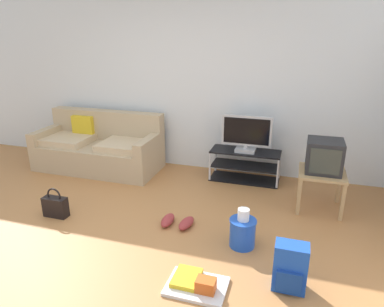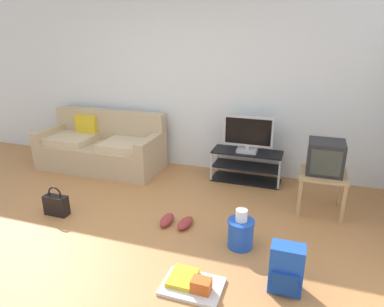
{
  "view_description": "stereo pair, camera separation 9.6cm",
  "coord_description": "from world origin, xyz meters",
  "px_view_note": "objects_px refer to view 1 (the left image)",
  "views": [
    {
      "loc": [
        1.69,
        -2.57,
        2.05
      ],
      "look_at": [
        0.55,
        1.1,
        0.69
      ],
      "focal_mm": 32.66,
      "sensor_mm": 36.0,
      "label": 1
    },
    {
      "loc": [
        1.78,
        -2.54,
        2.05
      ],
      "look_at": [
        0.55,
        1.1,
        0.69
      ],
      "focal_mm": 32.66,
      "sensor_mm": 36.0,
      "label": 2
    }
  ],
  "objects_px": {
    "couch": "(100,148)",
    "sneakers_pair": "(177,222)",
    "tv_stand": "(245,166)",
    "floor_tray": "(196,284)",
    "side_table": "(322,178)",
    "cleaning_bucket": "(243,231)",
    "flat_tv": "(246,134)",
    "crt_tv": "(324,156)",
    "handbag": "(55,206)",
    "backpack": "(290,267)"
  },
  "relations": [
    {
      "from": "backpack",
      "to": "handbag",
      "type": "height_order",
      "value": "backpack"
    },
    {
      "from": "tv_stand",
      "to": "floor_tray",
      "type": "relative_size",
      "value": 1.93
    },
    {
      "from": "tv_stand",
      "to": "flat_tv",
      "type": "xyz_separation_m",
      "value": [
        0.0,
        -0.02,
        0.47
      ]
    },
    {
      "from": "flat_tv",
      "to": "floor_tray",
      "type": "height_order",
      "value": "flat_tv"
    },
    {
      "from": "tv_stand",
      "to": "cleaning_bucket",
      "type": "height_order",
      "value": "tv_stand"
    },
    {
      "from": "couch",
      "to": "tv_stand",
      "type": "height_order",
      "value": "couch"
    },
    {
      "from": "flat_tv",
      "to": "crt_tv",
      "type": "xyz_separation_m",
      "value": [
        0.99,
        -0.55,
        -0.02
      ]
    },
    {
      "from": "cleaning_bucket",
      "to": "crt_tv",
      "type": "bearing_deg",
      "value": 54.95
    },
    {
      "from": "couch",
      "to": "floor_tray",
      "type": "height_order",
      "value": "couch"
    },
    {
      "from": "couch",
      "to": "side_table",
      "type": "distance_m",
      "value": 3.28
    },
    {
      "from": "handbag",
      "to": "floor_tray",
      "type": "relative_size",
      "value": 0.71
    },
    {
      "from": "couch",
      "to": "flat_tv",
      "type": "height_order",
      "value": "flat_tv"
    },
    {
      "from": "backpack",
      "to": "cleaning_bucket",
      "type": "bearing_deg",
      "value": 133.73
    },
    {
      "from": "handbag",
      "to": "floor_tray",
      "type": "height_order",
      "value": "handbag"
    },
    {
      "from": "handbag",
      "to": "backpack",
      "type": "bearing_deg",
      "value": -9.61
    },
    {
      "from": "couch",
      "to": "cleaning_bucket",
      "type": "height_order",
      "value": "couch"
    },
    {
      "from": "flat_tv",
      "to": "crt_tv",
      "type": "bearing_deg",
      "value": -29.09
    },
    {
      "from": "tv_stand",
      "to": "backpack",
      "type": "distance_m",
      "value": 2.26
    },
    {
      "from": "handbag",
      "to": "sneakers_pair",
      "type": "height_order",
      "value": "handbag"
    },
    {
      "from": "side_table",
      "to": "backpack",
      "type": "relative_size",
      "value": 1.25
    },
    {
      "from": "crt_tv",
      "to": "handbag",
      "type": "relative_size",
      "value": 1.12
    },
    {
      "from": "sneakers_pair",
      "to": "floor_tray",
      "type": "height_order",
      "value": "floor_tray"
    },
    {
      "from": "floor_tray",
      "to": "cleaning_bucket",
      "type": "bearing_deg",
      "value": 69.72
    },
    {
      "from": "backpack",
      "to": "floor_tray",
      "type": "height_order",
      "value": "backpack"
    },
    {
      "from": "side_table",
      "to": "flat_tv",
      "type": "bearing_deg",
      "value": 150.2
    },
    {
      "from": "flat_tv",
      "to": "backpack",
      "type": "bearing_deg",
      "value": -71.35
    },
    {
      "from": "couch",
      "to": "cleaning_bucket",
      "type": "relative_size",
      "value": 4.58
    },
    {
      "from": "handbag",
      "to": "sneakers_pair",
      "type": "xyz_separation_m",
      "value": [
        1.41,
        0.22,
        -0.08
      ]
    },
    {
      "from": "tv_stand",
      "to": "floor_tray",
      "type": "distance_m",
      "value": 2.38
    },
    {
      "from": "cleaning_bucket",
      "to": "sneakers_pair",
      "type": "xyz_separation_m",
      "value": [
        -0.75,
        0.17,
        -0.13
      ]
    },
    {
      "from": "tv_stand",
      "to": "sneakers_pair",
      "type": "xyz_separation_m",
      "value": [
        -0.51,
        -1.48,
        -0.18
      ]
    },
    {
      "from": "floor_tray",
      "to": "handbag",
      "type": "bearing_deg",
      "value": 160.48
    },
    {
      "from": "crt_tv",
      "to": "cleaning_bucket",
      "type": "distance_m",
      "value": 1.4
    },
    {
      "from": "backpack",
      "to": "flat_tv",
      "type": "bearing_deg",
      "value": 108.77
    },
    {
      "from": "tv_stand",
      "to": "sneakers_pair",
      "type": "height_order",
      "value": "tv_stand"
    },
    {
      "from": "tv_stand",
      "to": "side_table",
      "type": "bearing_deg",
      "value": -30.76
    },
    {
      "from": "tv_stand",
      "to": "backpack",
      "type": "relative_size",
      "value": 2.31
    },
    {
      "from": "tv_stand",
      "to": "backpack",
      "type": "height_order",
      "value": "tv_stand"
    },
    {
      "from": "crt_tv",
      "to": "cleaning_bucket",
      "type": "height_order",
      "value": "crt_tv"
    },
    {
      "from": "couch",
      "to": "floor_tray",
      "type": "distance_m",
      "value": 3.14
    },
    {
      "from": "flat_tv",
      "to": "cleaning_bucket",
      "type": "bearing_deg",
      "value": -81.52
    },
    {
      "from": "cleaning_bucket",
      "to": "floor_tray",
      "type": "xyz_separation_m",
      "value": [
        -0.27,
        -0.72,
        -0.13
      ]
    },
    {
      "from": "flat_tv",
      "to": "floor_tray",
      "type": "bearing_deg",
      "value": -90.6
    },
    {
      "from": "couch",
      "to": "sneakers_pair",
      "type": "height_order",
      "value": "couch"
    },
    {
      "from": "couch",
      "to": "crt_tv",
      "type": "bearing_deg",
      "value": -7.13
    },
    {
      "from": "side_table",
      "to": "floor_tray",
      "type": "relative_size",
      "value": 1.05
    },
    {
      "from": "side_table",
      "to": "floor_tray",
      "type": "distance_m",
      "value": 2.08
    },
    {
      "from": "crt_tv",
      "to": "floor_tray",
      "type": "distance_m",
      "value": 2.16
    },
    {
      "from": "couch",
      "to": "tv_stand",
      "type": "bearing_deg",
      "value": 4.31
    },
    {
      "from": "flat_tv",
      "to": "side_table",
      "type": "xyz_separation_m",
      "value": [
        0.99,
        -0.57,
        -0.29
      ]
    }
  ]
}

